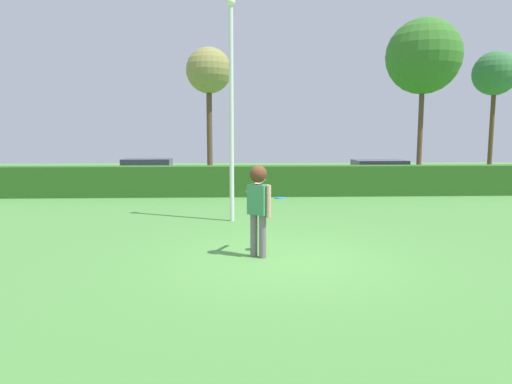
# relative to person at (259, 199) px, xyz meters

# --- Properties ---
(ground_plane) EXTENTS (60.00, 60.00, 0.00)m
(ground_plane) POSITION_rel_person_xyz_m (0.41, -0.17, -1.14)
(ground_plane) COLOR #4E8A3F
(person) EXTENTS (0.48, 0.84, 1.79)m
(person) POSITION_rel_person_xyz_m (0.00, 0.00, 0.00)
(person) COLOR slate
(person) RESTS_ON ground
(frisbee) EXTENTS (0.25, 0.25, 0.04)m
(frisbee) POSITION_rel_person_xyz_m (0.45, 0.31, -0.02)
(frisbee) COLOR #268CE5
(lamppost) EXTENTS (0.24, 0.24, 5.92)m
(lamppost) POSITION_rel_person_xyz_m (-0.55, 3.79, 2.14)
(lamppost) COLOR silver
(lamppost) RESTS_ON ground
(hedge_row) EXTENTS (28.80, 0.90, 1.17)m
(hedge_row) POSITION_rel_person_xyz_m (0.41, 9.02, -0.55)
(hedge_row) COLOR #2A5A1D
(hedge_row) RESTS_ON ground
(parked_car_blue) EXTENTS (4.25, 1.91, 1.25)m
(parked_car_blue) POSITION_rel_person_xyz_m (-4.59, 13.00, -0.45)
(parked_car_blue) COLOR #263FA5
(parked_car_blue) RESTS_ON ground
(parked_car_green) EXTENTS (4.20, 1.81, 1.25)m
(parked_car_green) POSITION_rel_person_xyz_m (5.91, 11.36, -0.45)
(parked_car_green) COLOR #1E6633
(parked_car_green) RESTS_ON ground
(maple_tree) EXTENTS (2.58, 2.58, 7.27)m
(maple_tree) POSITION_rel_person_xyz_m (14.96, 18.57, 4.78)
(maple_tree) COLOR brown
(maple_tree) RESTS_ON ground
(willow_tree) EXTENTS (2.58, 2.58, 7.28)m
(willow_tree) POSITION_rel_person_xyz_m (-1.96, 18.07, 4.75)
(willow_tree) COLOR brown
(willow_tree) RESTS_ON ground
(oak_tree) EXTENTS (4.03, 4.03, 8.59)m
(oak_tree) POSITION_rel_person_xyz_m (9.74, 16.44, 5.41)
(oak_tree) COLOR brown
(oak_tree) RESTS_ON ground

